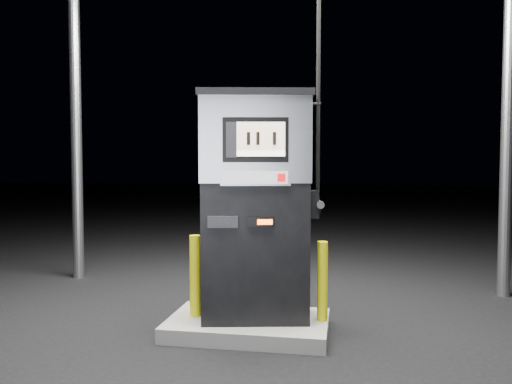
# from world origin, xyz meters

# --- Properties ---
(ground) EXTENTS (80.00, 80.00, 0.00)m
(ground) POSITION_xyz_m (0.00, 0.00, 0.00)
(ground) COLOR black
(ground) RESTS_ON ground
(pump_island) EXTENTS (1.60, 1.00, 0.15)m
(pump_island) POSITION_xyz_m (0.00, 0.00, 0.07)
(pump_island) COLOR #5F5F5A
(pump_island) RESTS_ON ground
(fuel_dispenser) EXTENTS (1.30, 0.87, 4.70)m
(fuel_dispenser) POSITION_xyz_m (0.07, 0.03, 1.31)
(fuel_dispenser) COLOR black
(fuel_dispenser) RESTS_ON pump_island
(bollard_left) EXTENTS (0.14, 0.14, 0.83)m
(bollard_left) POSITION_xyz_m (-0.55, -0.02, 0.57)
(bollard_left) COLOR #D3D10B
(bollard_left) RESTS_ON pump_island
(bollard_right) EXTENTS (0.12, 0.12, 0.79)m
(bollard_right) POSITION_xyz_m (0.74, 0.06, 0.55)
(bollard_right) COLOR #D3D10B
(bollard_right) RESTS_ON pump_island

